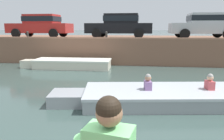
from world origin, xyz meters
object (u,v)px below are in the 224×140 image
boat_moored_west_cream (69,64)px  mooring_bollard_west (28,34)px  mooring_bollard_mid (106,35)px  motorboat_passing (166,96)px  car_leftmost_red (41,25)px  car_centre_silver (204,25)px  car_left_inner_black (120,25)px

boat_moored_west_cream → mooring_bollard_west: 3.92m
mooring_bollard_mid → boat_moored_west_cream: bearing=-141.1°
motorboat_passing → car_leftmost_red: (-7.66, 8.03, 2.25)m
car_leftmost_red → boat_moored_west_cream: bearing=-43.9°
car_centre_silver → mooring_bollard_west: bearing=-174.1°
boat_moored_west_cream → car_centre_silver: 8.67m
boat_moored_west_cream → motorboat_passing: motorboat_passing is taller
mooring_bollard_mid → car_left_inner_black: bearing=57.7°
car_leftmost_red → mooring_bollard_west: (-0.40, -1.16, -0.61)m
car_left_inner_black → mooring_bollard_mid: size_ratio=9.64×
car_left_inner_black → mooring_bollard_west: (-5.88, -1.16, -0.61)m
motorboat_passing → car_centre_silver: car_centre_silver is taller
mooring_bollard_west → car_left_inner_black: bearing=11.2°
car_left_inner_black → car_centre_silver: same height
car_left_inner_black → mooring_bollard_west: 6.03m
motorboat_passing → car_leftmost_red: size_ratio=1.55×
car_leftmost_red → mooring_bollard_mid: 4.93m
motorboat_passing → car_centre_silver: size_ratio=1.67×
car_centre_silver → mooring_bollard_west: 11.23m
boat_moored_west_cream → mooring_bollard_west: size_ratio=11.58×
car_centre_silver → mooring_bollard_mid: (-6.00, -1.16, -0.61)m
motorboat_passing → car_leftmost_red: car_leftmost_red is taller
mooring_bollard_west → mooring_bollard_mid: size_ratio=1.00×
boat_moored_west_cream → mooring_bollard_mid: 2.96m
motorboat_passing → mooring_bollard_west: size_ratio=14.94×
car_left_inner_black → car_centre_silver: 5.26m
car_left_inner_black → mooring_bollard_mid: 1.50m
motorboat_passing → car_leftmost_red: bearing=133.7°
car_left_inner_black → car_centre_silver: bearing=0.0°
car_centre_silver → mooring_bollard_mid: car_centre_silver is taller
motorboat_passing → mooring_bollard_west: 10.72m
motorboat_passing → mooring_bollard_mid: 7.64m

